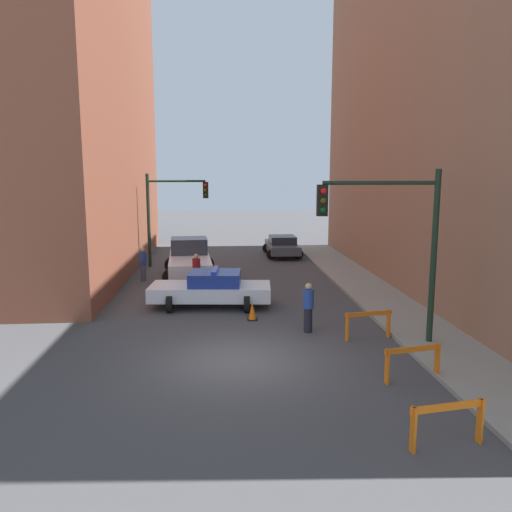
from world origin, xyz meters
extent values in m
plane|color=#424244|center=(0.00, 0.00, 0.00)|extent=(120.00, 120.00, 0.00)
cube|color=gray|center=(6.20, 0.00, 0.06)|extent=(2.40, 44.00, 0.12)
cylinder|color=black|center=(5.90, 0.86, 2.72)|extent=(0.18, 0.18, 5.20)
cylinder|color=black|center=(4.20, 0.86, 4.92)|extent=(3.40, 0.12, 0.12)
cube|color=black|center=(2.50, 0.86, 4.42)|extent=(0.30, 0.22, 0.90)
sphere|color=red|center=(2.50, 0.72, 4.69)|extent=(0.18, 0.18, 0.18)
sphere|color=#4C3D0C|center=(2.50, 0.72, 4.42)|extent=(0.18, 0.18, 0.18)
sphere|color=#0C4219|center=(2.50, 0.72, 4.15)|extent=(0.18, 0.18, 0.18)
cylinder|color=black|center=(-4.40, 14.81, 2.60)|extent=(0.18, 0.18, 5.20)
cylinder|color=black|center=(-2.80, 14.81, 4.80)|extent=(3.20, 0.12, 0.12)
cube|color=black|center=(-1.20, 14.81, 4.30)|extent=(0.30, 0.22, 0.90)
sphere|color=red|center=(-1.20, 14.66, 4.57)|extent=(0.18, 0.18, 0.18)
sphere|color=#4C3D0C|center=(-1.20, 14.66, 4.30)|extent=(0.18, 0.18, 0.18)
sphere|color=#0C4219|center=(-1.20, 14.66, 4.03)|extent=(0.18, 0.18, 0.18)
cube|color=white|center=(-0.84, 5.85, 0.60)|extent=(4.83, 2.21, 0.55)
cube|color=navy|center=(-0.66, 5.84, 1.14)|extent=(2.09, 1.78, 0.52)
cylinder|color=black|center=(-2.36, 5.12, 0.33)|extent=(0.27, 0.68, 0.66)
cylinder|color=black|center=(-2.23, 6.81, 0.33)|extent=(0.27, 0.68, 0.66)
cylinder|color=black|center=(0.54, 4.89, 0.33)|extent=(0.27, 0.68, 0.66)
cylinder|color=black|center=(0.67, 6.59, 0.33)|extent=(0.27, 0.68, 0.66)
cube|color=#2633BF|center=(-0.66, 5.84, 1.46)|extent=(0.31, 1.40, 0.12)
cube|color=silver|center=(-1.97, 11.45, 0.75)|extent=(2.39, 5.53, 0.70)
cube|color=#2D333D|center=(-2.04, 12.53, 1.50)|extent=(1.96, 1.86, 0.80)
cylinder|color=black|center=(-3.01, 13.06, 0.40)|extent=(0.82, 0.32, 0.80)
cylinder|color=black|center=(-1.17, 13.19, 0.40)|extent=(0.82, 0.32, 0.80)
cylinder|color=black|center=(-2.76, 9.72, 0.40)|extent=(0.82, 0.32, 0.80)
cylinder|color=black|center=(-0.93, 9.85, 0.40)|extent=(0.82, 0.32, 0.80)
cube|color=#474C51|center=(3.53, 18.00, 0.57)|extent=(1.84, 4.31, 0.52)
cube|color=#232833|center=(3.53, 17.83, 1.07)|extent=(1.60, 1.82, 0.48)
cylinder|color=black|center=(2.69, 19.33, 0.31)|extent=(0.62, 0.23, 0.62)
cylinder|color=black|center=(4.35, 19.34, 0.31)|extent=(0.62, 0.23, 0.62)
cylinder|color=black|center=(2.71, 16.66, 0.31)|extent=(0.62, 0.23, 0.62)
cylinder|color=black|center=(4.37, 16.67, 0.31)|extent=(0.62, 0.23, 0.62)
cylinder|color=black|center=(-1.51, 8.76, 0.41)|extent=(0.39, 0.39, 0.82)
cylinder|color=maroon|center=(-1.51, 8.76, 1.13)|extent=(0.51, 0.51, 0.62)
sphere|color=tan|center=(-1.51, 8.76, 1.55)|extent=(0.31, 0.31, 0.22)
cylinder|color=#474C66|center=(-4.21, 10.99, 0.41)|extent=(0.39, 0.39, 0.82)
cylinder|color=navy|center=(-4.21, 10.99, 1.13)|extent=(0.50, 0.50, 0.62)
sphere|color=tan|center=(-4.21, 10.99, 1.55)|extent=(0.30, 0.30, 0.22)
cylinder|color=black|center=(2.42, 2.37, 0.41)|extent=(0.39, 0.39, 0.82)
cylinder|color=navy|center=(2.42, 2.37, 1.13)|extent=(0.50, 0.50, 0.62)
sphere|color=tan|center=(2.42, 2.37, 1.55)|extent=(0.30, 0.30, 0.22)
cube|color=orange|center=(3.81, -4.84, 0.83)|extent=(1.59, 0.32, 0.14)
cube|color=orange|center=(3.10, -4.96, 0.45)|extent=(0.08, 0.17, 0.90)
cube|color=orange|center=(4.52, -4.72, 0.45)|extent=(0.08, 0.17, 0.90)
cube|color=orange|center=(4.35, -1.73, 0.83)|extent=(1.58, 0.38, 0.14)
cube|color=orange|center=(3.64, -1.88, 0.45)|extent=(0.08, 0.17, 0.90)
cube|color=orange|center=(5.05, -1.58, 0.45)|extent=(0.08, 0.17, 0.90)
cube|color=orange|center=(4.19, 1.51, 0.83)|extent=(1.58, 0.35, 0.14)
cube|color=orange|center=(3.48, 1.38, 0.45)|extent=(0.08, 0.17, 0.90)
cube|color=orange|center=(4.89, 1.65, 0.45)|extent=(0.08, 0.17, 0.90)
cube|color=black|center=(0.68, 3.90, 0.02)|extent=(0.36, 0.36, 0.04)
cone|color=#F2600C|center=(0.68, 3.90, 0.35)|extent=(0.28, 0.28, 0.62)
camera|label=1|loc=(-0.47, -13.35, 5.15)|focal=35.00mm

